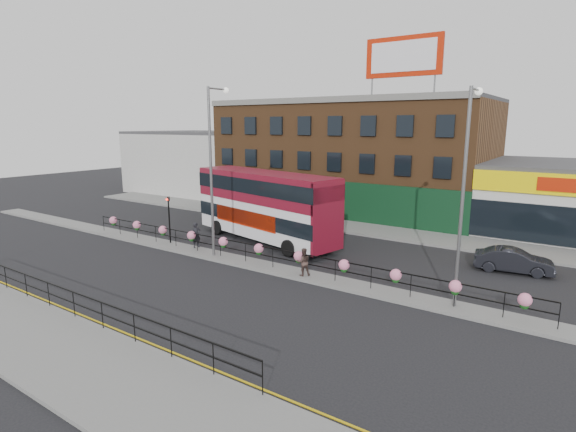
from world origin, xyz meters
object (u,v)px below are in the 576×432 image
Objects in this scene: pedestrian_a at (196,235)px; pedestrian_b at (303,262)px; double_decker_bus at (265,199)px; car at (514,261)px; lamp_column_east at (465,180)px; lamp_column_west at (214,158)px.

pedestrian_a is 8.86m from pedestrian_b.
pedestrian_a is (-2.45, -4.26, -2.02)m from double_decker_bus.
pedestrian_a is (-17.98, -6.66, 0.32)m from car.
car is at bearing 78.57° from lamp_column_east.
lamp_column_east is at bearing 159.57° from car.
car is 2.80× the size of pedestrian_b.
lamp_column_east is at bearing 140.42° from pedestrian_b.
pedestrian_b reaches higher than car.
car is 0.42× the size of lamp_column_west.
lamp_column_west is at bearing -179.04° from lamp_column_east.
pedestrian_b is 0.15× the size of lamp_column_west.
pedestrian_b is (-9.16, -7.44, 0.24)m from car.
lamp_column_east is (16.60, -0.18, 4.81)m from pedestrian_a.
lamp_column_east is at bearing 0.96° from lamp_column_west.
lamp_column_east reaches higher than car.
pedestrian_a is 0.18× the size of lamp_column_east.
pedestrian_b is at bearing -175.55° from lamp_column_east.
double_decker_bus is 15.09m from lamp_column_east.
lamp_column_west is at bearing 105.13° from car.
double_decker_bus is 1.30× the size of lamp_column_east.
pedestrian_a is 17.28m from lamp_column_east.
double_decker_bus is 8.18× the size of pedestrian_b.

